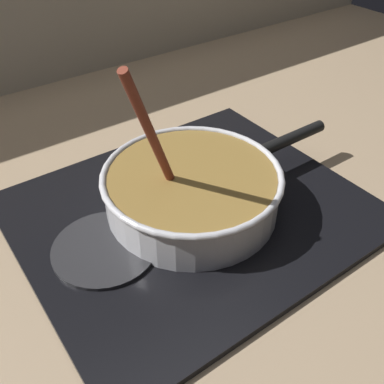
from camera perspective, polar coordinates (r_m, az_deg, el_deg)
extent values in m
cube|color=#9E8466|center=(0.70, 8.45, -9.53)|extent=(2.40, 1.60, 0.04)
cube|color=black|center=(0.75, 0.00, -2.49)|extent=(0.56, 0.48, 0.01)
torus|color=#592D0C|center=(0.74, 0.00, -1.91)|extent=(0.18, 0.18, 0.01)
cylinder|color=#262628|center=(0.69, -11.23, -7.12)|extent=(0.16, 0.16, 0.01)
cylinder|color=silver|center=(0.72, 0.00, 0.00)|extent=(0.28, 0.28, 0.07)
cylinder|color=olive|center=(0.72, 0.00, 0.25)|extent=(0.27, 0.27, 0.07)
torus|color=silver|center=(0.70, 0.00, 2.28)|extent=(0.29, 0.29, 0.01)
cylinder|color=black|center=(0.84, 12.61, 6.76)|extent=(0.16, 0.02, 0.02)
cylinder|color=beige|center=(0.63, 0.42, -3.72)|extent=(0.04, 0.04, 0.01)
cylinder|color=#EDD88C|center=(0.74, -3.84, 3.43)|extent=(0.04, 0.04, 0.01)
cylinder|color=beige|center=(0.70, -7.39, 0.84)|extent=(0.04, 0.04, 0.01)
cylinder|color=#EDD88C|center=(0.71, -1.03, 1.66)|extent=(0.04, 0.04, 0.01)
cylinder|color=maroon|center=(0.61, -5.24, 7.19)|extent=(0.10, 0.05, 0.23)
cube|color=brown|center=(0.71, -2.51, 1.10)|extent=(0.05, 0.04, 0.01)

